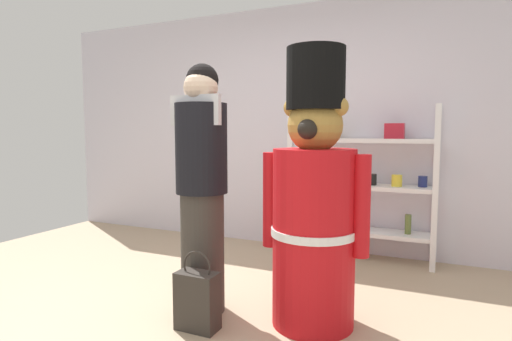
{
  "coord_description": "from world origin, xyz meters",
  "views": [
    {
      "loc": [
        1.34,
        -2.11,
        1.25
      ],
      "look_at": [
        0.23,
        0.35,
        1.0
      ],
      "focal_mm": 28.88,
      "sensor_mm": 36.0,
      "label": 1
    }
  ],
  "objects_px": {
    "teddy_bear_guard": "(314,207)",
    "person_shopper": "(202,184)",
    "shopping_bag": "(197,300)",
    "merchandise_shelf": "(361,182)"
  },
  "relations": [
    {
      "from": "teddy_bear_guard",
      "to": "person_shopper",
      "type": "bearing_deg",
      "value": -170.87
    },
    {
      "from": "merchandise_shelf",
      "to": "person_shopper",
      "type": "bearing_deg",
      "value": -114.61
    },
    {
      "from": "merchandise_shelf",
      "to": "teddy_bear_guard",
      "type": "height_order",
      "value": "teddy_bear_guard"
    },
    {
      "from": "merchandise_shelf",
      "to": "teddy_bear_guard",
      "type": "relative_size",
      "value": 0.85
    },
    {
      "from": "shopping_bag",
      "to": "merchandise_shelf",
      "type": "bearing_deg",
      "value": 71.27
    },
    {
      "from": "teddy_bear_guard",
      "to": "person_shopper",
      "type": "xyz_separation_m",
      "value": [
        -0.76,
        -0.12,
        0.12
      ]
    },
    {
      "from": "person_shopper",
      "to": "shopping_bag",
      "type": "height_order",
      "value": "person_shopper"
    },
    {
      "from": "shopping_bag",
      "to": "person_shopper",
      "type": "bearing_deg",
      "value": 114.22
    },
    {
      "from": "merchandise_shelf",
      "to": "shopping_bag",
      "type": "bearing_deg",
      "value": -108.73
    },
    {
      "from": "person_shopper",
      "to": "shopping_bag",
      "type": "xyz_separation_m",
      "value": [
        0.11,
        -0.26,
        -0.7
      ]
    }
  ]
}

